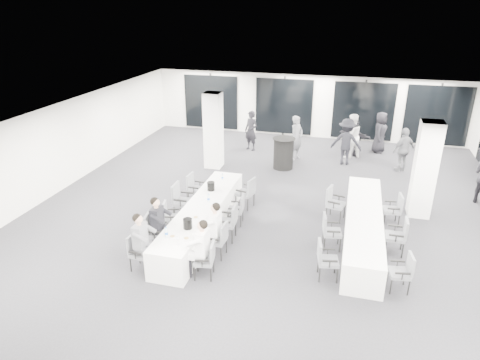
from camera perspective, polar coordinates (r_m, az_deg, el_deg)
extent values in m
cube|color=#232328|center=(12.75, 4.03, -4.33)|extent=(14.00, 16.00, 0.02)
cube|color=silver|center=(11.74, 4.41, 8.01)|extent=(14.00, 16.00, 0.02)
cube|color=silver|center=(15.06, -23.03, 3.97)|extent=(0.02, 16.00, 2.80)
cube|color=silver|center=(19.78, 8.78, 9.68)|extent=(14.00, 0.02, 2.80)
cube|color=black|center=(19.73, 8.75, 9.50)|extent=(13.60, 0.06, 2.50)
cube|color=white|center=(15.80, -3.57, 6.59)|extent=(0.60, 0.60, 2.80)
cube|color=white|center=(13.11, 23.43, 1.26)|extent=(0.60, 0.60, 2.80)
cube|color=silver|center=(11.60, -5.08, -5.15)|extent=(0.90, 5.00, 0.75)
cube|color=silver|center=(11.60, 16.09, -6.01)|extent=(0.90, 5.00, 0.75)
cylinder|color=black|center=(15.93, 5.81, 3.54)|extent=(0.73, 0.73, 1.15)
cylinder|color=black|center=(15.75, 5.90, 5.52)|extent=(0.84, 0.84, 0.02)
cube|color=#585B61|center=(10.24, -13.05, -9.54)|extent=(0.46, 0.48, 0.07)
cube|color=#585B61|center=(10.22, -14.15, -8.11)|extent=(0.09, 0.43, 0.42)
cylinder|color=black|center=(10.58, -13.26, -9.87)|extent=(0.03, 0.03, 0.38)
cylinder|color=black|center=(10.33, -14.37, -10.87)|extent=(0.03, 0.03, 0.38)
cylinder|color=black|center=(10.40, -11.53, -10.31)|extent=(0.03, 0.03, 0.38)
cylinder|color=black|center=(10.15, -12.61, -11.35)|extent=(0.03, 0.03, 0.38)
cube|color=black|center=(10.32, -12.45, -8.18)|extent=(0.32, 0.06, 0.04)
cube|color=black|center=(10.00, -13.84, -9.41)|extent=(0.32, 0.06, 0.04)
cube|color=#585B61|center=(10.89, -10.94, -6.97)|extent=(0.54, 0.56, 0.08)
cube|color=#585B61|center=(10.82, -12.20, -5.59)|extent=(0.13, 0.48, 0.47)
cylinder|color=black|center=(11.24, -11.56, -7.49)|extent=(0.04, 0.04, 0.42)
cylinder|color=black|center=(10.90, -12.20, -8.56)|extent=(0.04, 0.04, 0.42)
cylinder|color=black|center=(11.13, -9.52, -7.66)|extent=(0.04, 0.04, 0.42)
cylinder|color=black|center=(10.79, -10.09, -8.75)|extent=(0.04, 0.04, 0.42)
cube|color=black|center=(11.02, -10.63, -5.52)|extent=(0.35, 0.09, 0.04)
cube|color=black|center=(10.59, -11.40, -6.82)|extent=(0.35, 0.09, 0.04)
cube|color=#585B61|center=(11.64, -8.99, -5.06)|extent=(0.52, 0.53, 0.07)
cube|color=#585B61|center=(11.56, -10.05, -3.96)|extent=(0.16, 0.42, 0.42)
cylinder|color=black|center=(11.93, -9.66, -5.58)|extent=(0.03, 0.03, 0.37)
cylinder|color=black|center=(11.62, -9.95, -6.43)|extent=(0.03, 0.03, 0.37)
cylinder|color=black|center=(11.87, -7.92, -5.62)|extent=(0.03, 0.03, 0.37)
cylinder|color=black|center=(11.56, -8.16, -6.48)|extent=(0.03, 0.03, 0.37)
cube|color=black|center=(11.77, -8.86, -3.87)|extent=(0.31, 0.11, 0.04)
cube|color=black|center=(11.37, -9.21, -4.90)|extent=(0.31, 0.11, 0.04)
cube|color=#585B61|center=(12.28, -7.47, -2.97)|extent=(0.52, 0.54, 0.09)
cube|color=#585B61|center=(12.24, -8.60, -1.60)|extent=(0.08, 0.51, 0.51)
cylinder|color=black|center=(12.66, -7.99, -3.55)|extent=(0.04, 0.04, 0.45)
cylinder|color=black|center=(12.29, -8.73, -4.42)|extent=(0.04, 0.04, 0.45)
cylinder|color=black|center=(12.51, -6.11, -3.77)|extent=(0.04, 0.04, 0.45)
cylinder|color=black|center=(12.14, -6.80, -4.67)|extent=(0.04, 0.04, 0.45)
cube|color=black|center=(12.43, -7.07, -1.67)|extent=(0.37, 0.05, 0.04)
cube|color=black|center=(11.97, -7.98, -2.72)|extent=(0.37, 0.05, 0.04)
cube|color=#585B61|center=(13.18, -5.77, -1.30)|extent=(0.47, 0.49, 0.08)
cube|color=#585B61|center=(13.16, -6.67, -0.12)|extent=(0.08, 0.45, 0.45)
cylinder|color=black|center=(13.51, -6.16, -1.80)|extent=(0.04, 0.04, 0.40)
cylinder|color=black|center=(13.19, -6.84, -2.47)|extent=(0.04, 0.04, 0.40)
cylinder|color=black|center=(13.37, -4.62, -2.02)|extent=(0.04, 0.04, 0.40)
cylinder|color=black|center=(13.04, -5.28, -2.70)|extent=(0.04, 0.04, 0.40)
cube|color=black|center=(13.32, -5.38, -0.24)|extent=(0.33, 0.06, 0.04)
cube|color=black|center=(12.91, -6.22, -1.04)|extent=(0.33, 0.06, 0.04)
cube|color=#585B61|center=(9.77, -4.83, -10.70)|extent=(0.49, 0.50, 0.07)
cube|color=#585B61|center=(9.60, -3.68, -9.56)|extent=(0.12, 0.42, 0.42)
cylinder|color=black|center=(9.72, -3.90, -12.48)|extent=(0.03, 0.03, 0.38)
cylinder|color=black|center=(10.01, -3.54, -11.28)|extent=(0.03, 0.03, 0.38)
cylinder|color=black|center=(9.78, -6.07, -12.31)|extent=(0.03, 0.03, 0.38)
cylinder|color=black|center=(10.07, -5.64, -11.12)|extent=(0.03, 0.03, 0.38)
cube|color=black|center=(9.50, -5.12, -10.67)|extent=(0.31, 0.09, 0.04)
cube|color=black|center=(9.87, -4.62, -9.22)|extent=(0.31, 0.09, 0.04)
cube|color=#585B61|center=(10.47, -3.19, -8.04)|extent=(0.46, 0.48, 0.08)
cube|color=#585B61|center=(10.28, -2.11, -6.99)|extent=(0.08, 0.44, 0.44)
cylinder|color=black|center=(10.38, -2.54, -9.83)|extent=(0.03, 0.03, 0.39)
cylinder|color=black|center=(10.69, -1.82, -8.79)|extent=(0.03, 0.03, 0.39)
cylinder|color=black|center=(10.50, -4.52, -9.47)|extent=(0.03, 0.03, 0.39)
cylinder|color=black|center=(10.80, -3.75, -8.45)|extent=(0.03, 0.03, 0.39)
cube|color=black|center=(10.20, -3.69, -7.91)|extent=(0.33, 0.05, 0.04)
cube|color=black|center=(10.58, -2.74, -6.66)|extent=(0.33, 0.05, 0.04)
cube|color=#585B61|center=(11.14, -1.87, -5.78)|extent=(0.50, 0.52, 0.08)
cube|color=#585B61|center=(10.96, -0.72, -4.61)|extent=(0.09, 0.48, 0.48)
cylinder|color=black|center=(11.04, -1.06, -7.55)|extent=(0.04, 0.04, 0.43)
cylinder|color=black|center=(11.39, -0.58, -6.52)|extent=(0.04, 0.04, 0.43)
cylinder|color=black|center=(11.13, -3.15, -7.31)|extent=(0.04, 0.04, 0.43)
cylinder|color=black|center=(11.48, -2.61, -6.30)|extent=(0.04, 0.04, 0.43)
cube|color=black|center=(10.83, -2.21, -5.60)|extent=(0.35, 0.06, 0.04)
cube|color=black|center=(11.28, -1.56, -4.38)|extent=(0.35, 0.06, 0.04)
cube|color=#585B61|center=(11.91, -0.64, -4.07)|extent=(0.46, 0.48, 0.07)
cube|color=#585B61|center=(11.77, 0.32, -3.07)|extent=(0.10, 0.42, 0.42)
cylinder|color=black|center=(11.83, 0.10, -5.49)|extent=(0.03, 0.03, 0.37)
cylinder|color=black|center=(12.15, 0.37, -4.69)|extent=(0.03, 0.03, 0.37)
cylinder|color=black|center=(11.89, -1.65, -5.36)|extent=(0.03, 0.03, 0.37)
cylinder|color=black|center=(12.20, -1.33, -4.56)|extent=(0.03, 0.03, 0.37)
cube|color=black|center=(11.64, -0.83, -3.89)|extent=(0.31, 0.07, 0.04)
cube|color=black|center=(12.05, -0.46, -2.93)|extent=(0.31, 0.07, 0.04)
cube|color=#585B61|center=(12.84, 0.67, -1.79)|extent=(0.56, 0.58, 0.08)
cube|color=#585B61|center=(12.63, 1.56, -0.87)|extent=(0.17, 0.46, 0.46)
cylinder|color=black|center=(12.70, 1.04, -3.32)|extent=(0.04, 0.04, 0.41)
cylinder|color=black|center=(13.02, 1.87, -2.63)|extent=(0.04, 0.04, 0.41)
cylinder|color=black|center=(12.87, -0.55, -2.94)|extent=(0.04, 0.04, 0.41)
cylinder|color=black|center=(13.19, 0.31, -2.27)|extent=(0.04, 0.04, 0.41)
cube|color=black|center=(12.56, 0.13, -1.50)|extent=(0.34, 0.12, 0.04)
cube|color=black|center=(12.97, 1.20, -0.70)|extent=(0.34, 0.12, 0.04)
cube|color=#585B61|center=(9.89, 11.69, -10.56)|extent=(0.52, 0.53, 0.08)
cube|color=#585B61|center=(9.72, 10.56, -9.27)|extent=(0.13, 0.45, 0.44)
cylinder|color=black|center=(10.15, 10.37, -11.07)|extent=(0.03, 0.03, 0.39)
cylinder|color=black|center=(9.84, 10.56, -12.31)|extent=(0.03, 0.03, 0.39)
cylinder|color=black|center=(10.20, 12.56, -11.09)|extent=(0.03, 0.03, 0.39)
cylinder|color=black|center=(9.89, 12.82, -12.32)|extent=(0.03, 0.03, 0.39)
cube|color=black|center=(10.00, 11.62, -9.03)|extent=(0.33, 0.10, 0.04)
cube|color=black|center=(9.60, 11.91, -10.53)|extent=(0.33, 0.10, 0.04)
cube|color=#585B61|center=(11.02, 12.20, -6.88)|extent=(0.51, 0.53, 0.08)
cube|color=#585B61|center=(10.87, 11.20, -5.66)|extent=(0.13, 0.44, 0.44)
cylinder|color=black|center=(11.28, 11.03, -7.41)|extent=(0.03, 0.03, 0.39)
cylinder|color=black|center=(10.95, 11.19, -8.42)|extent=(0.03, 0.03, 0.39)
cylinder|color=black|center=(11.33, 12.98, -7.46)|extent=(0.03, 0.03, 0.39)
cylinder|color=black|center=(11.00, 13.20, -8.46)|extent=(0.03, 0.03, 0.39)
cube|color=black|center=(11.15, 12.15, -5.54)|extent=(0.33, 0.09, 0.04)
cube|color=black|center=(10.73, 12.39, -6.75)|extent=(0.33, 0.09, 0.04)
cube|color=#585B61|center=(12.42, 12.69, -3.25)|extent=(0.57, 0.59, 0.08)
cube|color=#585B61|center=(12.36, 11.81, -1.90)|extent=(0.17, 0.47, 0.47)
cylinder|color=black|center=(12.75, 12.00, -3.72)|extent=(0.04, 0.04, 0.42)
cylinder|color=black|center=(12.40, 11.42, -4.46)|extent=(0.04, 0.04, 0.42)
cylinder|color=black|center=(12.66, 13.75, -4.09)|extent=(0.04, 0.04, 0.42)
cylinder|color=black|center=(12.31, 13.22, -4.85)|extent=(0.04, 0.04, 0.42)
cube|color=black|center=(12.57, 13.10, -2.09)|extent=(0.35, 0.12, 0.04)
cube|color=black|center=(12.12, 12.41, -2.98)|extent=(0.35, 0.12, 0.04)
cube|color=#585B61|center=(9.95, 20.46, -11.58)|extent=(0.49, 0.50, 0.07)
cube|color=#585B61|center=(9.87, 21.81, -10.36)|extent=(0.12, 0.43, 0.42)
cylinder|color=black|center=(9.97, 21.57, -13.22)|extent=(0.03, 0.03, 0.38)
cylinder|color=black|center=(10.26, 21.07, -12.04)|extent=(0.03, 0.03, 0.38)
cylinder|color=black|center=(9.88, 19.47, -13.26)|extent=(0.03, 0.03, 0.38)
cylinder|color=black|center=(10.17, 19.03, -12.06)|extent=(0.03, 0.03, 0.38)
cube|color=black|center=(9.68, 20.90, -11.56)|extent=(0.31, 0.08, 0.04)
cube|color=black|center=(10.05, 20.29, -10.11)|extent=(0.31, 0.08, 0.04)
cube|color=#585B61|center=(11.23, 19.96, -7.12)|extent=(0.47, 0.48, 0.08)
cube|color=#585B61|center=(11.13, 21.26, -6.02)|extent=(0.07, 0.46, 0.46)
cylinder|color=black|center=(11.20, 20.86, -8.80)|extent=(0.04, 0.04, 0.41)
cylinder|color=black|center=(11.55, 20.74, -7.79)|extent=(0.04, 0.04, 0.41)
cylinder|color=black|center=(11.16, 18.81, -8.61)|extent=(0.04, 0.04, 0.41)
cylinder|color=black|center=(11.51, 18.76, -7.60)|extent=(0.04, 0.04, 0.41)
cube|color=black|center=(10.93, 20.13, -6.98)|extent=(0.34, 0.04, 0.04)
cube|color=black|center=(11.37, 20.01, -5.77)|extent=(0.34, 0.04, 0.04)
cube|color=#585B61|center=(12.60, 19.53, -3.83)|extent=(0.49, 0.51, 0.08)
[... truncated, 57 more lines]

